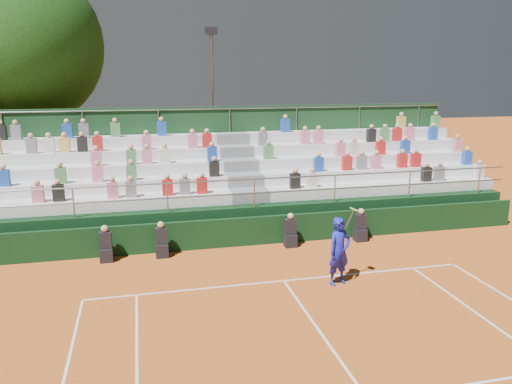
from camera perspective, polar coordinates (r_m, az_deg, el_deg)
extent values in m
plane|color=#BD5B1F|center=(14.53, 3.20, -10.11)|extent=(90.00, 90.00, 0.00)
cube|color=white|center=(14.52, 3.20, -10.09)|extent=(11.00, 0.06, 0.01)
cube|color=white|center=(11.82, 7.74, -16.10)|extent=(0.06, 6.40, 0.01)
cube|color=black|center=(17.24, 0.23, -4.43)|extent=(20.00, 0.15, 1.00)
cube|color=black|center=(16.53, -16.72, -6.87)|extent=(0.40, 0.40, 0.44)
cube|color=black|center=(16.37, -16.83, -5.29)|extent=(0.38, 0.25, 0.55)
sphere|color=tan|center=(16.26, -16.93, -4.02)|extent=(0.22, 0.22, 0.22)
cube|color=black|center=(16.49, -10.70, -6.56)|extent=(0.40, 0.40, 0.44)
cube|color=black|center=(16.33, -10.77, -4.98)|extent=(0.38, 0.25, 0.55)
sphere|color=tan|center=(16.22, -10.83, -3.71)|extent=(0.22, 0.22, 0.22)
cube|color=black|center=(17.18, 3.93, -5.52)|extent=(0.40, 0.40, 0.44)
cube|color=black|center=(17.03, 3.96, -3.99)|extent=(0.38, 0.25, 0.55)
sphere|color=tan|center=(16.92, 3.98, -2.77)|extent=(0.22, 0.22, 0.22)
cube|color=black|center=(18.07, 11.80, -4.81)|extent=(0.40, 0.40, 0.44)
cube|color=black|center=(17.93, 11.87, -3.35)|extent=(0.38, 0.25, 0.55)
sphere|color=tan|center=(17.82, 11.93, -2.18)|extent=(0.22, 0.22, 0.22)
cube|color=black|center=(20.12, -1.82, -1.50)|extent=(20.00, 5.20, 1.20)
cube|color=silver|center=(17.99, -17.69, -1.30)|extent=(9.30, 0.85, 0.42)
cube|color=silver|center=(20.13, 14.24, 0.47)|extent=(9.30, 0.85, 0.42)
cube|color=slate|center=(18.33, -0.80, -0.38)|extent=(1.40, 0.85, 0.42)
cube|color=silver|center=(18.72, -17.60, 0.59)|extent=(9.30, 0.85, 0.42)
cube|color=silver|center=(20.78, 13.25, 2.12)|extent=(9.30, 0.85, 0.42)
cube|color=slate|center=(19.04, -1.36, 1.45)|extent=(1.40, 0.85, 0.42)
cube|color=silver|center=(19.47, -17.51, 2.35)|extent=(9.30, 0.85, 0.42)
cube|color=silver|center=(21.46, 12.31, 3.66)|extent=(9.30, 0.85, 0.42)
cube|color=slate|center=(19.78, -1.87, 3.14)|extent=(1.40, 0.85, 0.42)
cube|color=silver|center=(20.23, -17.44, 3.97)|extent=(9.30, 0.85, 0.42)
cube|color=silver|center=(22.15, 11.43, 5.11)|extent=(9.30, 0.85, 0.42)
cube|color=slate|center=(20.53, -2.35, 4.71)|extent=(1.40, 0.85, 0.42)
cube|color=silver|center=(21.01, -17.36, 5.47)|extent=(9.30, 0.85, 0.42)
cube|color=silver|center=(22.87, 10.59, 6.47)|extent=(9.30, 0.85, 0.42)
cube|color=slate|center=(21.30, -2.79, 6.17)|extent=(1.40, 0.85, 0.42)
cube|color=#163B1D|center=(21.94, -3.02, 4.04)|extent=(20.00, 0.12, 4.40)
cylinder|color=gray|center=(17.32, -0.19, 1.48)|extent=(20.00, 0.05, 0.05)
cylinder|color=gray|center=(21.59, -3.04, 9.50)|extent=(20.00, 0.05, 0.05)
cube|color=pink|center=(17.99, -23.65, -0.21)|extent=(0.36, 0.24, 0.56)
cube|color=black|center=(17.88, -21.64, -0.10)|extent=(0.36, 0.24, 0.56)
cube|color=pink|center=(17.69, -16.06, 0.20)|extent=(0.36, 0.24, 0.56)
cube|color=slate|center=(17.67, -14.09, 0.31)|extent=(0.36, 0.24, 0.56)
cube|color=red|center=(17.69, -10.08, 0.53)|extent=(0.36, 0.24, 0.56)
cube|color=slate|center=(17.73, -8.15, 0.63)|extent=(0.36, 0.24, 0.56)
cube|color=red|center=(17.79, -6.19, 0.73)|extent=(0.36, 0.24, 0.56)
cube|color=#1E4CB2|center=(18.97, -26.85, 1.43)|extent=(0.36, 0.24, 0.56)
cube|color=#4C8C4C|center=(18.61, -21.43, 1.76)|extent=(0.36, 0.24, 0.56)
cube|color=pink|center=(18.47, -17.64, 1.98)|extent=(0.36, 0.24, 0.56)
cube|color=#4C8C4C|center=(18.41, -14.04, 2.18)|extent=(0.36, 0.24, 0.56)
cube|color=black|center=(18.60, -4.80, 2.65)|extent=(0.36, 0.24, 0.56)
cube|color=pink|center=(19.24, -17.78, 3.68)|extent=(0.36, 0.24, 0.56)
cube|color=#4C8C4C|center=(19.18, -14.06, 3.90)|extent=(0.36, 0.24, 0.56)
cube|color=pink|center=(19.17, -12.34, 3.99)|extent=(0.36, 0.24, 0.56)
cube|color=silver|center=(19.19, -10.35, 4.09)|extent=(0.36, 0.24, 0.56)
cube|color=#1E4CB2|center=(19.36, -5.04, 4.34)|extent=(0.36, 0.24, 0.56)
cube|color=slate|center=(20.33, -24.27, 4.84)|extent=(0.36, 0.24, 0.56)
cube|color=silver|center=(20.22, -22.55, 4.96)|extent=(0.36, 0.24, 0.56)
cube|color=gold|center=(20.14, -21.01, 5.06)|extent=(0.36, 0.24, 0.56)
cube|color=black|center=(20.07, -19.23, 5.18)|extent=(0.36, 0.24, 0.56)
cube|color=red|center=(20.01, -17.65, 5.27)|extent=(0.36, 0.24, 0.56)
cube|color=pink|center=(19.95, -12.39, 5.57)|extent=(0.36, 0.24, 0.56)
cube|color=pink|center=(20.06, -7.26, 5.82)|extent=(0.36, 0.24, 0.56)
cube|color=red|center=(20.12, -5.62, 5.89)|extent=(0.36, 0.24, 0.56)
cube|color=black|center=(21.37, -27.11, 6.05)|extent=(0.36, 0.24, 0.56)
cube|color=slate|center=(21.25, -25.73, 6.16)|extent=(0.36, 0.24, 0.56)
cube|color=#1E4CB2|center=(20.92, -20.75, 6.53)|extent=(0.36, 0.24, 0.56)
cube|color=slate|center=(20.85, -19.06, 6.65)|extent=(0.36, 0.24, 0.56)
cube|color=#4C8C4C|center=(20.77, -15.77, 6.85)|extent=(0.36, 0.24, 0.56)
cube|color=#1E4CB2|center=(20.76, -10.73, 7.12)|extent=(0.36, 0.24, 0.56)
cube|color=black|center=(18.51, 4.49, 1.28)|extent=(0.36, 0.24, 0.56)
cube|color=silver|center=(18.72, 6.45, 1.37)|extent=(0.36, 0.24, 0.56)
cube|color=black|center=(20.78, 18.89, 1.94)|extent=(0.36, 0.24, 0.56)
cube|color=slate|center=(21.09, 20.22, 1.99)|extent=(0.36, 0.24, 0.56)
cube|color=silver|center=(22.12, 24.13, 2.15)|extent=(0.36, 0.24, 0.56)
cube|color=#1E4CB2|center=(19.61, 7.16, 3.16)|extent=(0.36, 0.24, 0.56)
cube|color=red|center=(20.05, 10.36, 3.27)|extent=(0.36, 0.24, 0.56)
cube|color=slate|center=(20.30, 11.98, 3.32)|extent=(0.36, 0.24, 0.56)
cube|color=pink|center=(20.57, 13.55, 3.37)|extent=(0.36, 0.24, 0.56)
cube|color=red|center=(21.11, 16.35, 3.46)|extent=(0.36, 0.24, 0.56)
cube|color=red|center=(21.42, 17.79, 3.49)|extent=(0.36, 0.24, 0.56)
cube|color=#1E4CB2|center=(22.72, 22.96, 3.61)|extent=(0.36, 0.24, 0.56)
cube|color=#4C8C4C|center=(19.80, 1.43, 4.60)|extent=(0.36, 0.24, 0.56)
cube|color=pink|center=(20.77, 9.62, 4.83)|extent=(0.36, 0.24, 0.56)
cube|color=silver|center=(21.00, 11.12, 4.86)|extent=(0.36, 0.24, 0.56)
cube|color=red|center=(21.52, 14.04, 4.92)|extent=(0.36, 0.24, 0.56)
cube|color=#1E4CB2|center=(22.06, 16.68, 4.96)|extent=(0.36, 0.24, 0.56)
cube|color=pink|center=(23.39, 21.99, 5.00)|extent=(0.36, 0.24, 0.56)
cube|color=slate|center=(20.55, 0.79, 6.11)|extent=(0.36, 0.24, 0.56)
cube|color=pink|center=(21.06, 5.62, 6.23)|extent=(0.36, 0.24, 0.56)
cube|color=pink|center=(21.25, 7.13, 6.26)|extent=(0.36, 0.24, 0.56)
cube|color=black|center=(22.20, 13.03, 6.33)|extent=(0.36, 0.24, 0.56)
cube|color=#4C8C4C|center=(22.49, 14.48, 6.33)|extent=(0.36, 0.24, 0.56)
cube|color=red|center=(22.77, 15.82, 6.33)|extent=(0.36, 0.24, 0.56)
cube|color=pink|center=(23.07, 17.17, 6.33)|extent=(0.36, 0.24, 0.56)
cube|color=#1E4CB2|center=(23.66, 19.56, 6.32)|extent=(0.36, 0.24, 0.56)
cube|color=#1E4CB2|center=(21.63, 3.36, 7.58)|extent=(0.36, 0.24, 0.56)
cube|color=gold|center=(23.77, 16.24, 7.61)|extent=(0.36, 0.24, 0.56)
cube|color=#4C8C4C|center=(24.67, 19.81, 7.55)|extent=(0.36, 0.24, 0.56)
imported|color=#161DAA|center=(14.16, 9.49, -6.69)|extent=(0.82, 0.66, 1.94)
cylinder|color=gray|center=(13.98, 10.58, -3.20)|extent=(0.26, 0.03, 0.51)
cylinder|color=#E5D866|center=(13.96, 11.20, -1.98)|extent=(0.26, 0.28, 0.14)
cylinder|color=#3C2616|center=(25.56, -24.39, 3.83)|extent=(0.50, 0.50, 4.07)
sphere|color=#11370F|center=(25.31, -25.52, 14.95)|extent=(7.32, 7.32, 7.32)
cylinder|color=gray|center=(25.52, -4.97, 8.96)|extent=(0.16, 0.16, 7.59)
cube|color=black|center=(25.51, -5.16, 17.89)|extent=(0.60, 0.25, 0.35)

